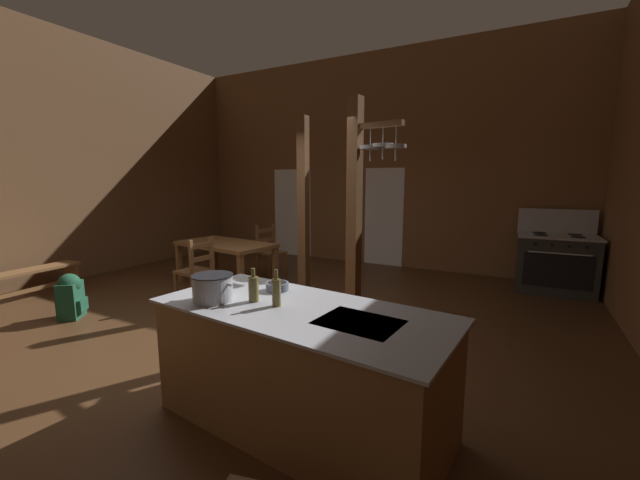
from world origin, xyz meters
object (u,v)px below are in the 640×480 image
Objects in this scene: stove_range at (555,262)px; ladderback_chair_by_post at (196,270)px; mixing_bowl_on_counter at (277,286)px; bottle_short_on_counter at (276,292)px; bench_along_left_wall at (25,279)px; bottle_tall_on_counter at (253,288)px; ladderback_chair_near_window at (270,251)px; stockpot_on_counter at (213,288)px; dining_table at (226,248)px; kitchen_island at (300,367)px; backpack at (70,295)px.

ladderback_chair_by_post is at bearing -147.56° from stove_range.
bottle_short_on_counter reaches higher than mixing_bowl_on_counter.
bottle_tall_on_counter is (4.88, -0.62, 0.69)m from bench_along_left_wall.
ladderback_chair_near_window is 3.86m from bench_along_left_wall.
bottle_tall_on_counter is at bearing 25.11° from stockpot_on_counter.
stockpot_on_counter is (4.60, -0.75, 0.69)m from bench_along_left_wall.
bench_along_left_wall is at bearing -149.20° from stove_range.
stockpot_on_counter is at bearing -154.89° from bottle_tall_on_counter.
bottle_short_on_counter is at bearing -42.46° from dining_table.
kitchen_island reaches higher than dining_table.
ladderback_chair_by_post is 3.18m from bottle_tall_on_counter.
ladderback_chair_by_post is at bearing 139.04° from stockpot_on_counter.
dining_table is 1.01m from ladderback_chair_near_window.
kitchen_island is at bearing -36.27° from mixing_bowl_on_counter.
bottle_short_on_counter reaches higher than dining_table.
bench_along_left_wall is (-7.14, -4.26, -0.17)m from stove_range.
bottle_short_on_counter is at bearing -33.71° from ladderback_chair_by_post.
kitchen_island reaches higher than backpack.
bottle_short_on_counter is at bearing -7.00° from bench_along_left_wall.
kitchen_island is 0.68m from mixing_bowl_on_counter.
ladderback_chair_near_window is at bearing -165.37° from stove_range.
stockpot_on_counter is (2.26, -1.96, 0.54)m from ladderback_chair_by_post.
bottle_tall_on_counter is at bearing -174.97° from kitchen_island.
bottle_tall_on_counter is (-0.38, -0.03, 0.55)m from kitchen_island.
bottle_short_on_counter reaches higher than backpack.
bottle_tall_on_counter reaches higher than ladderback_chair_by_post.
ladderback_chair_near_window is 4.44m from bottle_tall_on_counter.
kitchen_island is 5.30m from bench_along_left_wall.
ladderback_chair_near_window is at bearing 88.38° from ladderback_chair_by_post.
dining_table is at bearing 102.01° from ladderback_chair_by_post.
ladderback_chair_near_window is at bearing 76.50° from dining_table.
ladderback_chair_by_post is 1.61m from backpack.
kitchen_island is 0.67m from bottle_tall_on_counter.
bench_along_left_wall is 4.92m from mixing_bowl_on_counter.
kitchen_island is 5.20m from stove_range.
stove_range is at bearing 68.82° from kitchen_island.
bottle_tall_on_counter is at bearing 178.58° from bottle_short_on_counter.
stove_range is 2.21× the size of backpack.
stockpot_on_counter is 0.51m from bottle_short_on_counter.
ladderback_chair_near_window is at bearing 126.75° from mixing_bowl_on_counter.
stockpot_on_counter is 1.48× the size of bottle_tall_on_counter.
dining_table is 2.33m from backpack.
stove_range is 5.45m from dining_table.
ladderback_chair_by_post reaches higher than kitchen_island.
bottle_short_on_counter is (5.09, -0.63, 0.70)m from bench_along_left_wall.
backpack is (-5.66, -4.40, -0.17)m from stove_range.
mixing_bowl_on_counter is (-0.39, 0.29, 0.48)m from kitchen_island.
mixing_bowl_on_counter reaches higher than bench_along_left_wall.
bottle_short_on_counter is (-0.17, -0.04, 0.56)m from kitchen_island.
stove_range is 5.69m from ladderback_chair_by_post.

